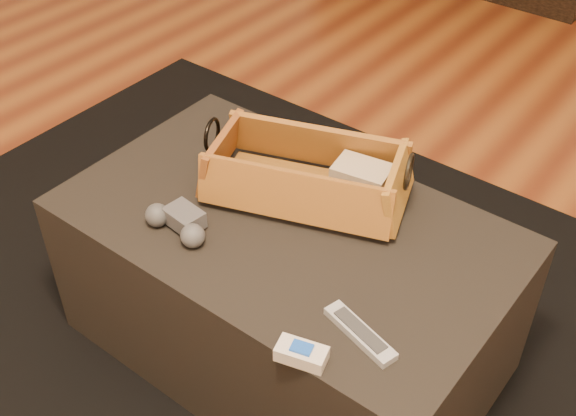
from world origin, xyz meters
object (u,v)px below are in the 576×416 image
Objects in this scene: wicker_basket at (307,176)px; cream_gadget at (302,354)px; game_controller at (178,222)px; ottoman at (287,288)px; silver_remote at (360,333)px; tv_remote at (295,188)px.

wicker_basket is 0.48m from cream_gadget.
cream_gadget is at bearing -15.41° from game_controller.
ottoman is 0.28m from wicker_basket.
game_controller is at bearing 164.59° from cream_gadget.
wicker_basket reaches higher than silver_remote.
tv_remote is 0.04m from wicker_basket.
cream_gadget is (0.42, -0.11, -0.01)m from game_controller.
game_controller reaches higher than cream_gadget.
silver_remote is (0.31, -0.18, 0.22)m from ottoman.
ottoman is 4.18× the size of tv_remote.
ottoman is at bearing -78.42° from wicker_basket.
ottoman is 5.89× the size of silver_remote.
silver_remote is (0.47, -0.01, -0.02)m from game_controller.
ottoman is 0.33m from game_controller.
ottoman is 6.23× the size of game_controller.
tv_remote is 0.46m from cream_gadget.
silver_remote is at bearing -29.63° from ottoman.
game_controller is 1.60× the size of cream_gadget.
wicker_basket reaches higher than tv_remote.
tv_remote reaches higher than ottoman.
cream_gadget reaches higher than silver_remote.
ottoman is at bearing 131.93° from cream_gadget.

